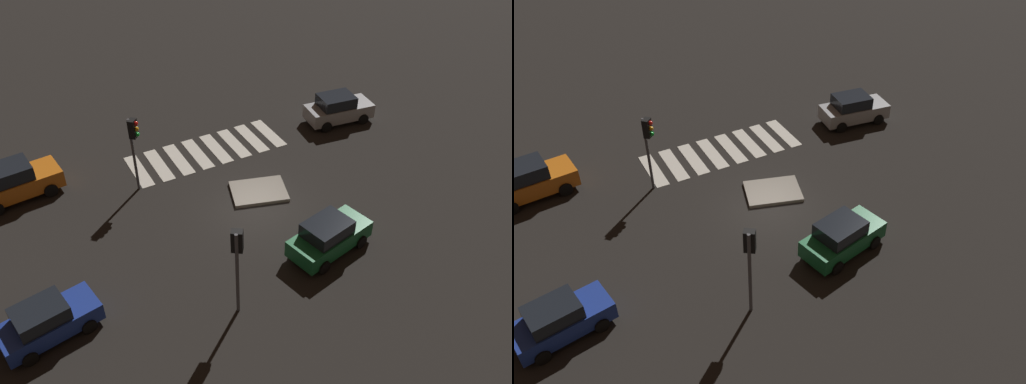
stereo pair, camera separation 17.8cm
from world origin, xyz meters
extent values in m
plane|color=black|center=(0.00, 0.00, 0.00)|extent=(80.00, 80.00, 0.00)
cube|color=gray|center=(-0.72, -1.02, 0.09)|extent=(3.26, 2.80, 0.18)
cube|color=orange|center=(10.02, -6.62, 0.74)|extent=(4.48, 2.33, 0.88)
cube|color=black|center=(10.28, -6.59, 1.54)|extent=(2.38, 1.92, 0.71)
cylinder|color=black|center=(8.80, -7.67, 0.35)|extent=(0.72, 0.33, 0.69)
cylinder|color=black|center=(8.59, -5.87, 0.35)|extent=(0.72, 0.33, 0.69)
sphere|color=#F2EABF|center=(7.99, -7.37, 0.74)|extent=(0.23, 0.23, 0.23)
sphere|color=#F2EABF|center=(7.87, -6.36, 0.74)|extent=(0.23, 0.23, 0.23)
cube|color=#196B38|center=(-1.44, 4.16, 0.67)|extent=(4.17, 2.48, 0.80)
cube|color=black|center=(-1.20, 4.21, 1.40)|extent=(2.28, 1.92, 0.65)
cylinder|color=black|center=(-2.44, 3.10, 0.31)|extent=(0.66, 0.36, 0.63)
cylinder|color=black|center=(-2.80, 4.70, 0.31)|extent=(0.66, 0.36, 0.63)
cylinder|color=black|center=(-0.08, 3.62, 0.31)|extent=(0.66, 0.36, 0.63)
cylinder|color=black|center=(-0.43, 5.22, 0.31)|extent=(0.66, 0.36, 0.63)
sphere|color=#F2EABF|center=(-3.21, 3.30, 0.67)|extent=(0.21, 0.21, 0.21)
sphere|color=#F2EABF|center=(-3.40, 4.20, 0.67)|extent=(0.21, 0.21, 0.21)
cube|color=#1E389E|center=(10.48, 2.93, 0.64)|extent=(3.94, 2.25, 0.76)
cube|color=black|center=(10.70, 2.97, 1.33)|extent=(2.13, 1.77, 0.62)
cylinder|color=black|center=(9.49, 1.95, 0.30)|extent=(0.63, 0.32, 0.60)
cylinder|color=black|center=(9.21, 3.49, 0.30)|extent=(0.63, 0.32, 0.60)
cylinder|color=black|center=(11.75, 2.37, 0.30)|extent=(0.63, 0.32, 0.60)
cylinder|color=black|center=(11.47, 3.91, 0.30)|extent=(0.63, 0.32, 0.60)
sphere|color=#F2EABF|center=(8.77, 2.16, 0.64)|extent=(0.20, 0.20, 0.20)
sphere|color=#F2EABF|center=(8.61, 3.03, 0.64)|extent=(0.20, 0.20, 0.20)
cube|color=#9EA0A5|center=(-8.50, -5.00, 0.69)|extent=(4.21, 2.21, 0.82)
cube|color=black|center=(-8.26, -5.03, 1.44)|extent=(2.24, 1.81, 0.67)
cylinder|color=black|center=(-9.84, -5.68, 0.32)|extent=(0.67, 0.31, 0.65)
cylinder|color=black|center=(-9.64, -4.01, 0.32)|extent=(0.67, 0.31, 0.65)
cylinder|color=black|center=(-7.37, -5.99, 0.32)|extent=(0.67, 0.31, 0.65)
cylinder|color=black|center=(-7.16, -4.31, 0.32)|extent=(0.67, 0.31, 0.65)
sphere|color=#F2EABF|center=(-10.52, -5.23, 0.69)|extent=(0.22, 0.22, 0.22)
sphere|color=#F2EABF|center=(-10.40, -4.28, 0.69)|extent=(0.22, 0.22, 0.22)
cylinder|color=#47474C|center=(4.53, -4.31, 2.05)|extent=(0.14, 0.14, 4.11)
cube|color=black|center=(4.39, -4.18, 3.63)|extent=(0.54, 0.54, 0.96)
sphere|color=red|center=(4.25, -4.04, 3.93)|extent=(0.22, 0.22, 0.22)
sphere|color=orange|center=(4.25, -4.04, 3.63)|extent=(0.22, 0.22, 0.22)
sphere|color=green|center=(4.25, -4.04, 3.33)|extent=(0.22, 0.22, 0.22)
cylinder|color=#47474C|center=(3.72, 5.30, 2.03)|extent=(0.14, 0.14, 4.06)
cube|color=black|center=(3.62, 5.16, 3.58)|extent=(0.54, 0.51, 0.96)
sphere|color=red|center=(3.51, 4.99, 3.88)|extent=(0.22, 0.22, 0.22)
sphere|color=orange|center=(3.51, 4.99, 3.58)|extent=(0.22, 0.22, 0.22)
sphere|color=green|center=(3.51, 4.99, 3.28)|extent=(0.22, 0.22, 0.22)
cube|color=silver|center=(-4.02, -5.80, 0.01)|extent=(0.70, 3.20, 0.02)
cube|color=silver|center=(-2.87, -5.80, 0.01)|extent=(0.70, 3.20, 0.02)
cube|color=silver|center=(-1.72, -5.80, 0.01)|extent=(0.70, 3.20, 0.02)
cube|color=silver|center=(-0.57, -5.80, 0.01)|extent=(0.70, 3.20, 0.02)
cube|color=silver|center=(0.58, -5.80, 0.01)|extent=(0.70, 3.20, 0.02)
cube|color=silver|center=(1.73, -5.80, 0.01)|extent=(0.70, 3.20, 0.02)
cube|color=silver|center=(2.88, -5.80, 0.01)|extent=(0.70, 3.20, 0.02)
cube|color=silver|center=(4.02, -5.80, 0.01)|extent=(0.70, 3.20, 0.02)
camera|label=1|loc=(10.09, 18.35, 17.15)|focal=38.47mm
camera|label=2|loc=(9.94, 18.43, 17.15)|focal=38.47mm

